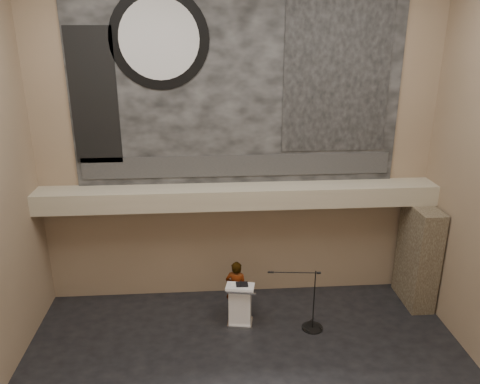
{
  "coord_description": "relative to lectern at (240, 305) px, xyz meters",
  "views": [
    {
      "loc": [
        -0.77,
        -7.4,
        6.97
      ],
      "look_at": [
        0.0,
        3.2,
        3.2
      ],
      "focal_mm": 35.0,
      "sensor_mm": 36.0,
      "label": 1
    }
  ],
  "objects": [
    {
      "name": "sprinkler_left",
      "position": [
        -1.55,
        1.14,
        2.12
      ],
      "size": [
        0.04,
        0.04,
        0.06
      ],
      "primitive_type": "cylinder",
      "color": "#B2893D",
      "rests_on": "soffit"
    },
    {
      "name": "mic_stand",
      "position": [
        1.72,
        -0.29,
        -0.32
      ],
      "size": [
        1.37,
        0.52,
        1.58
      ],
      "rotation": [
        0.0,
        0.0,
        -0.1
      ],
      "color": "black",
      "rests_on": "floor"
    },
    {
      "name": "stone_pier",
      "position": [
        4.7,
        0.74,
        0.8
      ],
      "size": [
        0.6,
        1.4,
        2.7
      ],
      "primitive_type": "cube",
      "color": "#433829",
      "rests_on": "floor"
    },
    {
      "name": "binder",
      "position": [
        0.04,
        -0.0,
        0.56
      ],
      "size": [
        0.29,
        0.23,
        0.04
      ],
      "primitive_type": "cube",
      "rotation": [
        0.0,
        0.0,
        0.01
      ],
      "color": "black",
      "rests_on": "lectern"
    },
    {
      "name": "speaker_person",
      "position": [
        -0.07,
        0.42,
        0.2
      ],
      "size": [
        0.63,
        0.5,
        1.51
      ],
      "primitive_type": "imported",
      "rotation": [
        0.0,
        0.0,
        2.85
      ],
      "color": "white",
      "rests_on": "floor"
    },
    {
      "name": "soffit",
      "position": [
        0.05,
        1.19,
        2.4
      ],
      "size": [
        10.0,
        0.8,
        0.5
      ],
      "primitive_type": "cube",
      "color": "#9F947B",
      "rests_on": "wall_back"
    },
    {
      "name": "banner_clock_rim",
      "position": [
        -1.75,
        1.52,
        6.15
      ],
      "size": [
        2.3,
        0.02,
        2.3
      ],
      "primitive_type": "cylinder",
      "rotation": [
        1.57,
        0.0,
        0.0
      ],
      "color": "black",
      "rests_on": "banner"
    },
    {
      "name": "lectern",
      "position": [
        0.0,
        0.0,
        0.0
      ],
      "size": [
        0.75,
        0.59,
        1.13
      ],
      "rotation": [
        0.0,
        0.0,
        -0.17
      ],
      "color": "silver",
      "rests_on": "floor"
    },
    {
      "name": "banner_building_print",
      "position": [
        2.45,
        1.52,
        5.25
      ],
      "size": [
        2.6,
        0.02,
        3.6
      ],
      "primitive_type": "cube",
      "color": "black",
      "rests_on": "banner"
    },
    {
      "name": "sprinkler_right",
      "position": [
        1.95,
        1.14,
        2.12
      ],
      "size": [
        0.04,
        0.04,
        0.06
      ],
      "primitive_type": "cylinder",
      "color": "#B2893D",
      "rests_on": "soffit"
    },
    {
      "name": "wall_back",
      "position": [
        0.05,
        1.59,
        3.7
      ],
      "size": [
        10.0,
        0.02,
        8.5
      ],
      "primitive_type": "cube",
      "color": "#836D53",
      "rests_on": "floor"
    },
    {
      "name": "banner_text_strip",
      "position": [
        0.05,
        1.52,
        3.1
      ],
      "size": [
        7.76,
        0.02,
        0.55
      ],
      "primitive_type": "cube",
      "color": "#2A2A2A",
      "rests_on": "banner"
    },
    {
      "name": "wall_front",
      "position": [
        0.05,
        -6.41,
        3.7
      ],
      "size": [
        10.0,
        0.02,
        8.5
      ],
      "primitive_type": "cube",
      "color": "#836D53",
      "rests_on": "floor"
    },
    {
      "name": "banner_brick_print",
      "position": [
        -3.35,
        1.52,
        4.85
      ],
      "size": [
        1.1,
        0.02,
        3.2
      ],
      "primitive_type": "cube",
      "color": "black",
      "rests_on": "banner"
    },
    {
      "name": "banner_clock_face",
      "position": [
        -1.75,
        1.5,
        6.15
      ],
      "size": [
        1.84,
        0.02,
        1.84
      ],
      "primitive_type": "cylinder",
      "rotation": [
        1.57,
        0.0,
        0.0
      ],
      "color": "silver",
      "rests_on": "banner"
    },
    {
      "name": "papers",
      "position": [
        -0.1,
        -0.01,
        0.55
      ],
      "size": [
        0.25,
        0.34,
        0.0
      ],
      "primitive_type": "cube",
      "rotation": [
        0.0,
        0.0,
        -0.06
      ],
      "color": "white",
      "rests_on": "lectern"
    },
    {
      "name": "banner",
      "position": [
        0.05,
        1.56,
        5.15
      ],
      "size": [
        8.0,
        0.05,
        5.0
      ],
      "primitive_type": "cube",
      "color": "black",
      "rests_on": "wall_back"
    }
  ]
}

